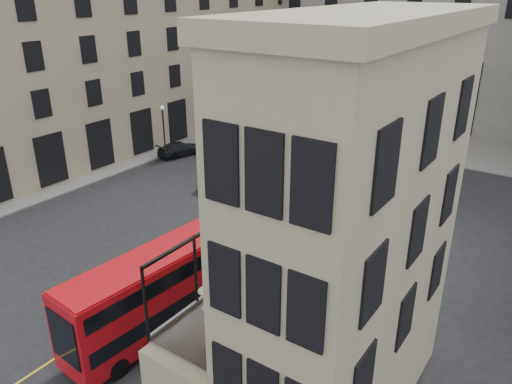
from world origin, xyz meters
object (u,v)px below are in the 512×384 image
Objects in this scene: bus_near at (164,285)px; cafe_chair_a at (221,338)px; cafe_table_near at (207,297)px; traffic_light_far at (244,117)px; cafe_chair_c at (301,275)px; cafe_chair_d at (322,262)px; bus_far at (322,118)px; pedestrian_b at (317,129)px; traffic_light_near at (273,196)px; bicycle at (232,201)px; pedestrian_e at (229,142)px; cafe_chair_b at (282,289)px; cafe_table_far at (291,238)px; cafe_table_mid at (243,273)px; street_lamp_b at (346,118)px; pedestrian_a at (243,116)px; cyclist at (313,191)px; car_b at (385,162)px; pedestrian_c at (386,127)px; car_a at (219,179)px; street_lamp_a at (164,137)px; car_c at (180,149)px; pedestrian_d at (386,156)px.

bus_near is 8.10m from cafe_chair_a.
traffic_light_far is at bearing 123.90° from cafe_table_near.
cafe_chair_d is (0.20, 1.38, 0.04)m from cafe_chair_c.
pedestrian_b is (-1.08, 0.86, -1.56)m from bus_far.
bicycle is at bearing 163.76° from traffic_light_near.
pedestrian_e is 2.16× the size of cafe_chair_b.
cafe_table_far reaches higher than pedestrian_e.
cafe_chair_c reaches higher than bicycle.
cafe_table_mid is (6.60, -12.38, 2.65)m from traffic_light_near.
street_lamp_b is 13.11m from pedestrian_a.
bus_near is at bearing 169.11° from cyclist.
traffic_light_near is 27.89m from pedestrian_a.
pedestrian_c is at bearing 77.82° from car_b.
pedestrian_e is at bearing 127.27° from cafe_chair_a.
street_lamp_b is at bearing 33.69° from traffic_light_far.
cafe_table_near is (4.59, -30.35, 4.51)m from car_b.
traffic_light_near is 2.22× the size of pedestrian_b.
cafe_chair_d is (21.61, -21.53, 3.99)m from pedestrian_e.
car_a is 19.65m from cafe_table_far.
traffic_light_near reaches higher than pedestrian_e.
pedestrian_e is at bearing 161.50° from car_b.
street_lamp_b is 7.40× the size of cafe_table_mid.
cafe_chair_a is at bearing -93.92° from cafe_chair_d.
pedestrian_b is at bearing 118.86° from car_b.
pedestrian_c is at bearing 105.68° from cafe_chair_c.
street_lamp_b is 20.80m from bicycle.
street_lamp_a is 16.17m from cyclist.
pedestrian_e reaches higher than car_b.
cafe_chair_b is at bearing -55.74° from traffic_light_near.
bus_near is 5.96× the size of pedestrian_a.
street_lamp_b is 17.21m from cyclist.
cafe_table_mid reaches higher than pedestrian_b.
pedestrian_a reaches higher than pedestrian_c.
cyclist is at bearing -172.49° from car_c.
street_lamp_b is at bearing 100.85° from bus_near.
street_lamp_a is at bearing 145.33° from cafe_chair_c.
cafe_table_far is (4.99, -25.69, 4.27)m from pedestrian_d.
cafe_chair_b is (8.19, -17.80, 4.01)m from cyclist.
pedestrian_d is 0.95× the size of pedestrian_e.
cafe_table_mid is (5.10, -0.46, 2.71)m from bus_near.
cafe_chair_d is at bearing 19.02° from bus_near.
cafe_table_near reaches higher than car_b.
pedestrian_b is at bearing 40.84° from traffic_light_far.
bus_far is 32.28m from cafe_table_far.
pedestrian_b is (-9.50, 33.11, -1.51)m from bus_near.
street_lamp_b is at bearing 5.69° from pedestrian_d.
street_lamp_b is at bearing 102.80° from traffic_light_near.
car_c is 30.76m from cafe_table_mid.
car_b is (0.41, 27.76, -1.73)m from bus_near.
bus_far reaches higher than car_b.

